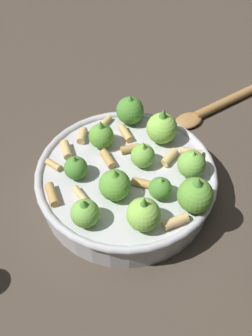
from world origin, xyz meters
TOP-DOWN VIEW (x-y plane):
  - ground_plane at (0.00, 0.00)m, footprint 2.40×2.40m
  - cooking_pan at (0.00, 0.00)m, footprint 0.25×0.25m
  - wooden_spoon at (0.09, 0.24)m, footprint 0.15×0.20m

SIDE VIEW (x-z plane):
  - ground_plane at x=0.00m, z-range 0.00..0.00m
  - wooden_spoon at x=0.09m, z-range 0.00..0.02m
  - cooking_pan at x=0.00m, z-range -0.02..0.09m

